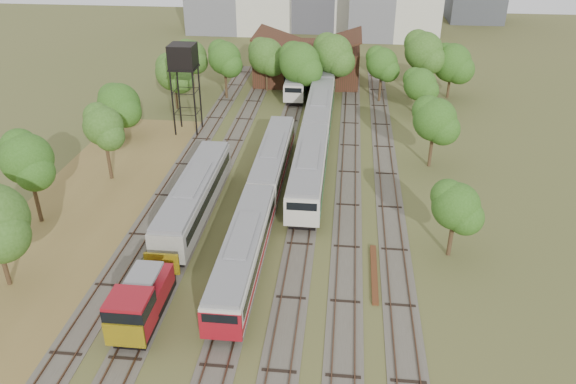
# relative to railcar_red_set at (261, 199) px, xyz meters

# --- Properties ---
(ground) EXTENTS (240.00, 240.00, 0.00)m
(ground) POSITION_rel_railcar_red_set_xyz_m (2.00, -14.73, -1.85)
(ground) COLOR #475123
(ground) RESTS_ON ground
(dry_grass_patch) EXTENTS (14.00, 60.00, 0.04)m
(dry_grass_patch) POSITION_rel_railcar_red_set_xyz_m (-16.00, -6.73, -1.83)
(dry_grass_patch) COLOR brown
(dry_grass_patch) RESTS_ON ground
(tracks) EXTENTS (24.60, 80.00, 0.19)m
(tracks) POSITION_rel_railcar_red_set_xyz_m (1.33, 10.27, -1.81)
(tracks) COLOR #4C473D
(tracks) RESTS_ON ground
(railcar_red_set) EXTENTS (2.83, 34.58, 3.50)m
(railcar_red_set) POSITION_rel_railcar_red_set_xyz_m (0.00, 0.00, 0.00)
(railcar_red_set) COLOR black
(railcar_red_set) RESTS_ON ground
(railcar_green_set) EXTENTS (3.16, 52.08, 3.91)m
(railcar_green_set) POSITION_rel_railcar_red_set_xyz_m (4.00, 23.21, 0.22)
(railcar_green_set) COLOR black
(railcar_green_set) RESTS_ON ground
(railcar_rear) EXTENTS (2.83, 16.08, 3.49)m
(railcar_rear) POSITION_rel_railcar_red_set_xyz_m (0.00, 37.94, -0.01)
(railcar_rear) COLOR black
(railcar_rear) RESTS_ON ground
(shunter_locomotive) EXTENTS (2.74, 8.10, 3.59)m
(shunter_locomotive) POSITION_rel_railcar_red_set_xyz_m (-6.00, -15.31, -0.13)
(shunter_locomotive) COLOR black
(shunter_locomotive) RESTS_ON ground
(old_grey_coach) EXTENTS (3.03, 18.00, 3.75)m
(old_grey_coach) POSITION_rel_railcar_red_set_xyz_m (-6.00, -0.42, 0.20)
(old_grey_coach) COLOR black
(old_grey_coach) RESTS_ON ground
(water_tower) EXTENTS (3.16, 3.16, 10.93)m
(water_tower) POSITION_rel_railcar_red_set_xyz_m (-12.14, 19.90, 7.36)
(water_tower) COLOR black
(water_tower) RESTS_ON ground
(rail_pile_far) EXTENTS (0.48, 7.61, 0.25)m
(rail_pile_far) POSITION_rel_railcar_red_set_xyz_m (10.20, -7.91, -1.73)
(rail_pile_far) COLOR brown
(rail_pile_far) RESTS_ON ground
(maintenance_shed) EXTENTS (16.45, 11.55, 7.58)m
(maintenance_shed) POSITION_rel_railcar_red_set_xyz_m (1.00, 43.25, 1.06)
(maintenance_shed) COLOR #352213
(maintenance_shed) RESTS_ON ground
(tree_band_left) EXTENTS (8.61, 55.68, 8.51)m
(tree_band_left) POSITION_rel_railcar_red_set_xyz_m (-18.19, 3.15, 3.39)
(tree_band_left) COLOR #382616
(tree_band_left) RESTS_ON ground
(tree_band_far) EXTENTS (43.13, 10.49, 9.48)m
(tree_band_far) POSITION_rel_railcar_red_set_xyz_m (4.62, 35.40, 3.90)
(tree_band_far) COLOR #382616
(tree_band_far) RESTS_ON ground
(tree_band_right) EXTENTS (4.65, 37.75, 7.72)m
(tree_band_right) POSITION_rel_railcar_red_set_xyz_m (16.72, 14.23, 2.93)
(tree_band_right) COLOR #382616
(tree_band_right) RESTS_ON ground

